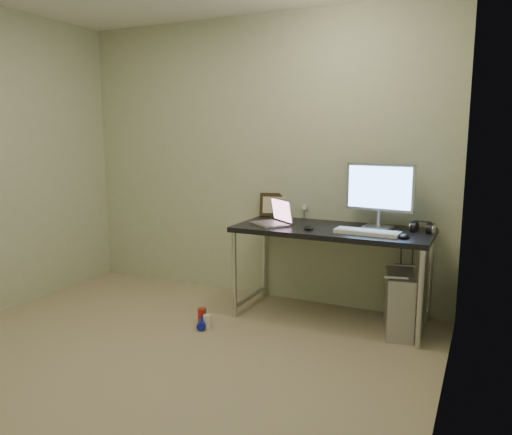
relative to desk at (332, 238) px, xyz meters
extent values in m
plane|color=tan|center=(-0.82, -1.42, -0.67)|extent=(3.50, 3.50, 0.00)
cube|color=beige|center=(-0.82, 0.33, 0.58)|extent=(3.50, 0.02, 2.50)
cube|color=beige|center=(0.93, -1.42, 0.58)|extent=(0.02, 3.50, 2.50)
cube|color=black|center=(0.00, 0.00, 0.06)|extent=(1.52, 0.67, 0.04)
cylinder|color=silver|center=(-0.72, -0.29, -0.31)|extent=(0.04, 0.04, 0.71)
cylinder|color=silver|center=(-0.72, 0.29, -0.31)|extent=(0.04, 0.04, 0.71)
cylinder|color=silver|center=(0.72, -0.29, -0.31)|extent=(0.04, 0.04, 0.71)
cylinder|color=silver|center=(0.72, 0.29, -0.31)|extent=(0.04, 0.04, 0.71)
cylinder|color=silver|center=(-0.72, 0.00, -0.59)|extent=(0.04, 0.59, 0.04)
cylinder|color=silver|center=(0.72, 0.00, -0.59)|extent=(0.04, 0.59, 0.04)
cube|color=#BABABF|center=(0.55, -0.06, -0.44)|extent=(0.29, 0.47, 0.46)
cylinder|color=silver|center=(0.55, -0.25, -0.19)|extent=(0.16, 0.06, 0.02)
cylinder|color=silver|center=(0.55, 0.12, -0.19)|extent=(0.16, 0.06, 0.02)
cylinder|color=black|center=(0.50, 0.28, -0.27)|extent=(0.01, 0.16, 0.69)
cylinder|color=black|center=(0.59, 0.26, -0.29)|extent=(0.02, 0.11, 0.71)
cylinder|color=#B3291A|center=(-0.88, -0.54, -0.61)|extent=(0.09, 0.09, 0.12)
cylinder|color=white|center=(-0.79, -0.61, -0.61)|extent=(0.06, 0.06, 0.11)
cylinder|color=#131CA0|center=(-0.83, -0.62, -0.63)|extent=(0.11, 0.14, 0.07)
cube|color=silver|center=(-0.50, -0.10, 0.09)|extent=(0.37, 0.36, 0.02)
cube|color=slate|center=(-0.50, -0.10, 0.10)|extent=(0.32, 0.31, 0.00)
cube|color=#92939B|center=(-0.43, -0.01, 0.20)|extent=(0.27, 0.22, 0.20)
cube|color=#8A576C|center=(-0.43, -0.02, 0.20)|extent=(0.24, 0.19, 0.17)
cube|color=silver|center=(0.33, 0.15, 0.09)|extent=(0.23, 0.18, 0.02)
cylinder|color=silver|center=(0.33, 0.17, 0.16)|extent=(0.04, 0.04, 0.12)
cube|color=silver|center=(0.33, 0.16, 0.40)|extent=(0.54, 0.09, 0.37)
cube|color=#5587DA|center=(0.33, 0.14, 0.40)|extent=(0.49, 0.06, 0.33)
cube|color=white|center=(0.30, -0.13, 0.10)|extent=(0.48, 0.18, 0.03)
ellipsoid|color=black|center=(0.58, -0.16, 0.10)|extent=(0.07, 0.12, 0.04)
ellipsoid|color=black|center=(-0.15, -0.14, 0.10)|extent=(0.09, 0.13, 0.04)
cylinder|color=black|center=(0.60, 0.11, 0.11)|extent=(0.06, 0.11, 0.10)
cylinder|color=black|center=(0.73, 0.11, 0.11)|extent=(0.06, 0.11, 0.10)
cube|color=black|center=(0.67, 0.11, 0.16)|extent=(0.13, 0.04, 0.01)
cube|color=black|center=(-0.63, 0.31, 0.19)|extent=(0.27, 0.14, 0.21)
cylinder|color=silver|center=(-0.34, 0.30, 0.13)|extent=(0.01, 0.01, 0.09)
cylinder|color=white|center=(-0.34, 0.30, 0.18)|extent=(0.05, 0.04, 0.04)
camera|label=1|loc=(1.10, -3.75, 0.81)|focal=35.00mm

